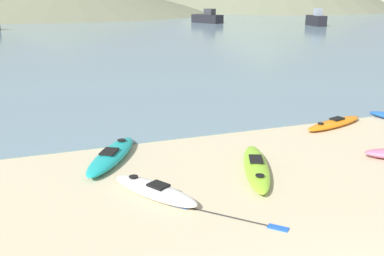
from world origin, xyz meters
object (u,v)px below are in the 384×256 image
(kayak_on_sand_1, at_px, (154,190))
(moored_boat_3, at_px, (207,18))
(kayak_on_sand_3, at_px, (256,167))
(loose_paddle, at_px, (227,216))
(kayak_on_sand_0, at_px, (334,123))
(moored_boat_4, at_px, (316,20))
(kayak_on_sand_6, at_px, (112,155))

(kayak_on_sand_1, height_order, moored_boat_3, moored_boat_3)
(kayak_on_sand_3, distance_m, loose_paddle, 2.73)
(kayak_on_sand_0, relative_size, kayak_on_sand_1, 1.13)
(kayak_on_sand_0, xyz_separation_m, kayak_on_sand_1, (-7.79, -3.35, 0.03))
(kayak_on_sand_0, distance_m, kayak_on_sand_3, 5.55)
(kayak_on_sand_0, distance_m, kayak_on_sand_1, 8.48)
(kayak_on_sand_1, relative_size, kayak_on_sand_3, 0.77)
(kayak_on_sand_1, relative_size, moored_boat_4, 0.70)
(kayak_on_sand_0, bearing_deg, kayak_on_sand_6, -175.74)
(moored_boat_3, bearing_deg, kayak_on_sand_1, -113.30)
(moored_boat_4, bearing_deg, moored_boat_3, 139.77)
(kayak_on_sand_0, bearing_deg, moored_boat_3, 73.11)
(moored_boat_3, bearing_deg, kayak_on_sand_6, -114.92)
(kayak_on_sand_0, relative_size, loose_paddle, 1.39)
(moored_boat_3, bearing_deg, moored_boat_4, -40.23)
(kayak_on_sand_6, distance_m, loose_paddle, 4.64)
(moored_boat_4, distance_m, loose_paddle, 56.09)
(kayak_on_sand_6, height_order, loose_paddle, kayak_on_sand_6)
(kayak_on_sand_1, distance_m, loose_paddle, 1.99)
(kayak_on_sand_6, distance_m, moored_boat_3, 55.85)
(kayak_on_sand_1, xyz_separation_m, loose_paddle, (1.23, -1.56, -0.14))
(moored_boat_4, bearing_deg, kayak_on_sand_0, -124.14)
(kayak_on_sand_3, relative_size, moored_boat_4, 0.91)
(moored_boat_4, bearing_deg, loose_paddle, -126.88)
(kayak_on_sand_0, distance_m, kayak_on_sand_6, 8.37)
(kayak_on_sand_0, distance_m, moored_boat_3, 52.28)
(kayak_on_sand_6, bearing_deg, loose_paddle, -67.41)
(kayak_on_sand_1, bearing_deg, kayak_on_sand_0, 23.25)
(kayak_on_sand_1, height_order, loose_paddle, kayak_on_sand_1)
(kayak_on_sand_1, bearing_deg, loose_paddle, -51.65)
(moored_boat_4, xyz_separation_m, loose_paddle, (-33.66, -44.86, -0.86))
(kayak_on_sand_3, height_order, loose_paddle, kayak_on_sand_3)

